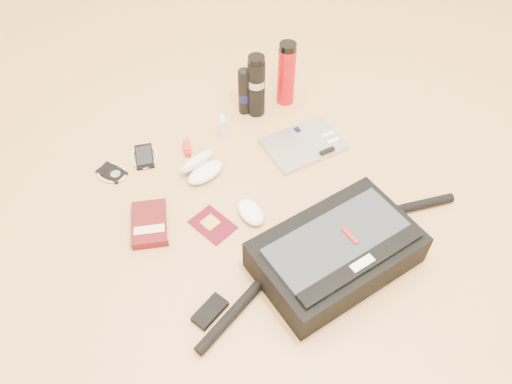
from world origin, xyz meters
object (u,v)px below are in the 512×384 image
Objects in this scene: messenger_bag at (336,253)px; thermos_red at (286,74)px; book at (150,224)px; thermos_black at (256,86)px; laptop at (304,145)px.

thermos_red is (0.33, 0.75, 0.07)m from messenger_bag.
thermos_black reaches higher than book.
messenger_bag is 0.62m from book.
thermos_black is at bearing 75.13° from messenger_bag.
book is at bearing -153.74° from thermos_black.
thermos_red is at bearing 45.38° from book.
thermos_black reaches higher than messenger_bag.
laptop is (0.23, 0.48, -0.05)m from messenger_bag.
thermos_black is at bearing 179.04° from thermos_red.
thermos_black is 0.14m from thermos_red.
thermos_black is (0.19, 0.75, 0.07)m from messenger_bag.
messenger_bag is at bearing -103.97° from thermos_black.
book is 0.70m from thermos_black.
laptop is 1.10× the size of thermos_red.
book reaches higher than laptop.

